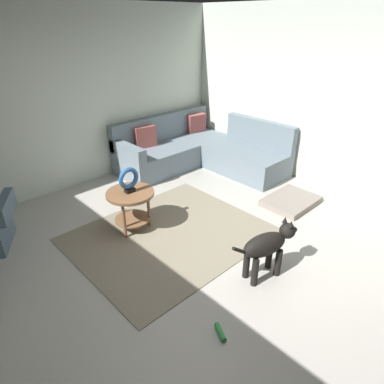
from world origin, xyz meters
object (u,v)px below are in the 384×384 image
(sectional_couch, at_px, (199,152))
(torus_sculpture, at_px, (129,180))
(dog_bed_mat, at_px, (291,201))
(dog_toy_rope, at_px, (220,332))
(side_table, at_px, (131,201))
(dog, at_px, (268,246))

(sectional_couch, bearing_deg, torus_sculpture, -157.16)
(dog_bed_mat, bearing_deg, sectional_couch, 89.84)
(sectional_couch, distance_m, dog_toy_rope, 3.74)
(side_table, bearing_deg, dog, -73.19)
(side_table, distance_m, dog_bed_mat, 2.36)
(sectional_couch, relative_size, dog_bed_mat, 2.81)
(torus_sculpture, xyz_separation_m, dog, (0.52, -1.71, -0.33))
(sectional_couch, distance_m, side_table, 2.26)
(dog_bed_mat, bearing_deg, dog_toy_rope, -161.30)
(sectional_couch, relative_size, side_table, 3.75)
(dog_bed_mat, bearing_deg, torus_sculpture, 152.83)
(dog, height_order, dog_toy_rope, dog)
(torus_sculpture, bearing_deg, dog, -73.19)
(side_table, bearing_deg, dog_bed_mat, -27.17)
(dog, bearing_deg, sectional_couch, 162.79)
(side_table, bearing_deg, sectional_couch, 22.84)
(side_table, height_order, dog, dog)
(dog_bed_mat, xyz_separation_m, dog, (-1.56, -0.64, 0.33))
(torus_sculpture, bearing_deg, sectional_couch, 22.84)
(dog_bed_mat, relative_size, dog_toy_rope, 4.43)
(sectional_couch, height_order, dog_toy_rope, sectional_couch)
(sectional_couch, distance_m, dog_bed_mat, 1.96)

